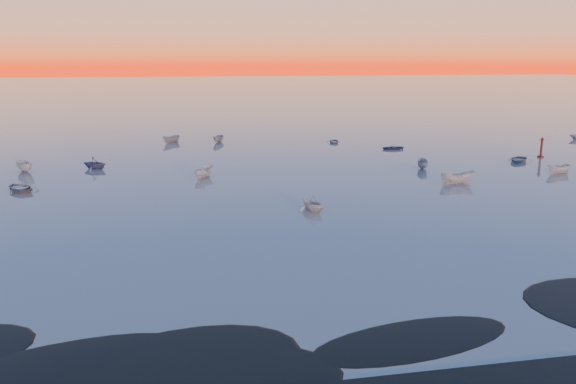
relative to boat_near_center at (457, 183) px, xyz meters
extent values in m
plane|color=#70645D|center=(-22.43, 65.49, 0.00)|extent=(600.00, 600.00, 0.00)
imported|color=silver|center=(0.00, 0.00, 0.00)|extent=(1.86, 4.22, 1.45)
imported|color=silver|center=(-19.42, -8.42, 0.00)|extent=(3.75, 2.74, 1.20)
cylinder|color=#4A1310|center=(20.43, 13.99, 0.05)|extent=(0.89, 0.89, 0.30)
cylinder|color=#4A1310|center=(20.43, 13.99, 1.29)|extent=(0.32, 0.32, 2.57)
cone|color=#4A1310|center=(20.43, 13.99, 2.82)|extent=(0.59, 0.59, 0.49)
camera|label=1|loc=(-31.40, -59.73, 14.57)|focal=35.00mm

